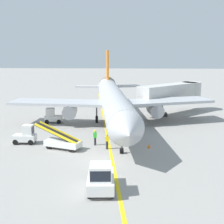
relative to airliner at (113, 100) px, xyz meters
name	(u,v)px	position (x,y,z in m)	size (l,w,h in m)	color
ground_plane	(104,161)	(-0.06, -14.19, -3.42)	(300.00, 300.00, 0.00)	gray
taxi_line_yellow	(109,145)	(0.07, -9.19, -3.41)	(0.30, 80.00, 0.01)	yellow
airliner	(113,100)	(0.00, 0.00, 0.00)	(28.39, 35.32, 10.10)	#B2B5BA
jet_bridge	(175,92)	(9.53, 8.26, 0.12)	(11.05, 10.52, 4.85)	beige
pushback_tug	(101,178)	(0.19, -20.40, -2.42)	(2.15, 3.73, 2.20)	silver
baggage_tug_near_wing	(52,116)	(-8.61, 0.69, -2.49)	(2.50, 1.52, 2.10)	silver
baggage_tug_by_cargo_door	(26,135)	(-9.09, -9.22, -2.49)	(2.42, 1.35, 2.10)	silver
belt_loader_forward_hold	(62,141)	(-4.75, -10.81, -2.64)	(5.14, 2.81, 2.59)	silver
ground_crew_marshaller	(107,141)	(-0.06, -10.68, -2.51)	(0.36, 0.24, 1.70)	#26262D
ground_crew_wing_walker	(95,137)	(-1.44, -9.40, -2.51)	(0.36, 0.24, 1.70)	#26262D
safety_cone_nose_left	(149,146)	(4.33, -10.03, -3.20)	(0.36, 0.36, 0.44)	orange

